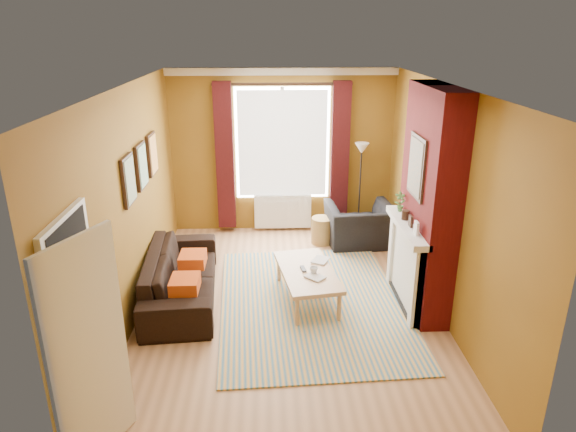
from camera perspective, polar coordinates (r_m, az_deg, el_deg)
The scene contains 12 objects.
ground at distance 6.82m, azimuth 0.08°, elevation -9.83°, with size 5.50×5.50×0.00m, color #986A45.
room_walls at distance 6.55m, azimuth 5.58°, elevation 2.07°, with size 3.82×5.54×2.83m.
striped_rug at distance 6.86m, azimuth 2.65°, elevation -9.60°, with size 2.53×3.39×0.02m.
sofa at distance 7.00m, azimuth -11.78°, elevation -6.44°, with size 2.23×0.87×0.65m, color black.
armchair at distance 8.55m, azimuth 7.95°, elevation -1.01°, with size 1.06×0.92×0.69m, color black.
coffee_table at distance 6.76m, azimuth 2.14°, elevation -6.37°, with size 0.86×1.41×0.44m.
wicker_stool at distance 8.59m, azimuth 3.80°, elevation -1.61°, with size 0.37×0.37×0.45m.
floor_lamp at distance 8.70m, azimuth 8.12°, elevation 5.83°, with size 0.27×0.27×1.62m.
book_a at distance 6.47m, azimuth 2.52°, elevation -7.06°, with size 0.18×0.24×0.02m, color #999999.
book_b at distance 7.02m, azimuth 2.89°, elevation -4.78°, with size 0.20×0.27×0.02m, color #999999.
mug at distance 6.61m, azimuth 2.88°, elevation -6.10°, with size 0.11×0.11×0.10m, color #999999.
tv_remote at distance 6.74m, azimuth 1.70°, elevation -5.89°, with size 0.08×0.18×0.02m.
Camera 1 is at (-0.24, -5.89, 3.43)m, focal length 32.00 mm.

